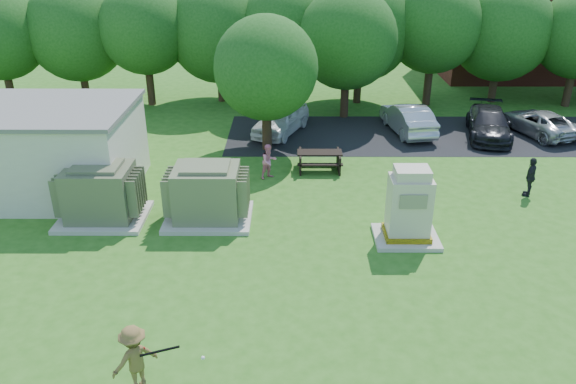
{
  "coord_description": "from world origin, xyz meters",
  "views": [
    {
      "loc": [
        0.07,
        -13.01,
        9.28
      ],
      "look_at": [
        0.0,
        4.0,
        1.3
      ],
      "focal_mm": 35.0,
      "sensor_mm": 36.0,
      "label": 1
    }
  ],
  "objects_px": {
    "car_white": "(281,119)",
    "person_at_picnic": "(269,161)",
    "batter": "(135,358)",
    "car_silver_a": "(408,118)",
    "transformer_right": "(207,194)",
    "transformer_left": "(101,194)",
    "car_dark": "(489,123)",
    "generator_cabinet": "(409,209)",
    "picnic_table": "(320,158)",
    "person_walking_right": "(531,177)",
    "car_silver_b": "(538,122)"
  },
  "relations": [
    {
      "from": "transformer_right",
      "to": "batter",
      "type": "xyz_separation_m",
      "value": [
        -0.51,
        -8.01,
        -0.16
      ]
    },
    {
      "from": "generator_cabinet",
      "to": "picnic_table",
      "type": "xyz_separation_m",
      "value": [
        -2.58,
        5.93,
        -0.61
      ]
    },
    {
      "from": "picnic_table",
      "to": "person_walking_right",
      "type": "bearing_deg",
      "value": -17.65
    },
    {
      "from": "batter",
      "to": "car_silver_b",
      "type": "relative_size",
      "value": 0.38
    },
    {
      "from": "person_walking_right",
      "to": "car_silver_a",
      "type": "height_order",
      "value": "person_walking_right"
    },
    {
      "from": "transformer_left",
      "to": "person_walking_right",
      "type": "xyz_separation_m",
      "value": [
        15.71,
        2.03,
        -0.2
      ]
    },
    {
      "from": "batter",
      "to": "person_at_picnic",
      "type": "xyz_separation_m",
      "value": [
        2.51,
        11.66,
        -0.09
      ]
    },
    {
      "from": "person_at_picnic",
      "to": "car_silver_a",
      "type": "bearing_deg",
      "value": 4.33
    },
    {
      "from": "person_at_picnic",
      "to": "car_white",
      "type": "distance_m",
      "value": 5.68
    },
    {
      "from": "car_dark",
      "to": "transformer_right",
      "type": "bearing_deg",
      "value": -133.14
    },
    {
      "from": "batter",
      "to": "car_silver_a",
      "type": "xyz_separation_m",
      "value": [
        9.26,
        17.42,
        -0.09
      ]
    },
    {
      "from": "transformer_left",
      "to": "car_silver_a",
      "type": "xyz_separation_m",
      "value": [
        12.45,
        9.41,
        -0.24
      ]
    },
    {
      "from": "car_silver_a",
      "to": "transformer_left",
      "type": "bearing_deg",
      "value": 27.36
    },
    {
      "from": "transformer_right",
      "to": "car_silver_a",
      "type": "distance_m",
      "value": 12.85
    },
    {
      "from": "generator_cabinet",
      "to": "batter",
      "type": "xyz_separation_m",
      "value": [
        -7.2,
        -6.63,
        -0.3
      ]
    },
    {
      "from": "car_white",
      "to": "car_silver_a",
      "type": "bearing_deg",
      "value": 23.39
    },
    {
      "from": "transformer_right",
      "to": "picnic_table",
      "type": "bearing_deg",
      "value": 47.84
    },
    {
      "from": "batter",
      "to": "person_walking_right",
      "type": "xyz_separation_m",
      "value": [
        12.52,
        10.04,
        -0.04
      ]
    },
    {
      "from": "batter",
      "to": "car_silver_a",
      "type": "distance_m",
      "value": 19.73
    },
    {
      "from": "car_white",
      "to": "generator_cabinet",
      "type": "bearing_deg",
      "value": -45.59
    },
    {
      "from": "transformer_left",
      "to": "person_walking_right",
      "type": "relative_size",
      "value": 1.95
    },
    {
      "from": "car_white",
      "to": "person_at_picnic",
      "type": "bearing_deg",
      "value": -71.47
    },
    {
      "from": "picnic_table",
      "to": "car_dark",
      "type": "height_order",
      "value": "car_dark"
    },
    {
      "from": "car_dark",
      "to": "car_silver_b",
      "type": "height_order",
      "value": "car_dark"
    },
    {
      "from": "car_white",
      "to": "car_dark",
      "type": "distance_m",
      "value": 10.2
    },
    {
      "from": "generator_cabinet",
      "to": "car_dark",
      "type": "height_order",
      "value": "generator_cabinet"
    },
    {
      "from": "car_silver_a",
      "to": "car_silver_b",
      "type": "bearing_deg",
      "value": 168.57
    },
    {
      "from": "generator_cabinet",
      "to": "person_at_picnic",
      "type": "xyz_separation_m",
      "value": [
        -4.69,
        5.04,
        -0.39
      ]
    },
    {
      "from": "transformer_right",
      "to": "car_silver_b",
      "type": "height_order",
      "value": "transformer_right"
    },
    {
      "from": "picnic_table",
      "to": "person_walking_right",
      "type": "distance_m",
      "value": 8.29
    },
    {
      "from": "car_dark",
      "to": "generator_cabinet",
      "type": "bearing_deg",
      "value": -108.15
    },
    {
      "from": "transformer_left",
      "to": "car_dark",
      "type": "xyz_separation_m",
      "value": [
        16.29,
        8.77,
        -0.29
      ]
    },
    {
      "from": "car_silver_a",
      "to": "car_silver_b",
      "type": "height_order",
      "value": "car_silver_a"
    },
    {
      "from": "car_white",
      "to": "transformer_left",
      "type": "bearing_deg",
      "value": -100.66
    },
    {
      "from": "picnic_table",
      "to": "person_walking_right",
      "type": "xyz_separation_m",
      "value": [
        7.89,
        -2.51,
        0.27
      ]
    },
    {
      "from": "person_walking_right",
      "to": "generator_cabinet",
      "type": "bearing_deg",
      "value": -26.27
    },
    {
      "from": "person_at_picnic",
      "to": "car_silver_a",
      "type": "relative_size",
      "value": 0.33
    },
    {
      "from": "transformer_right",
      "to": "car_white",
      "type": "height_order",
      "value": "transformer_right"
    },
    {
      "from": "transformer_left",
      "to": "batter",
      "type": "distance_m",
      "value": 8.62
    },
    {
      "from": "batter",
      "to": "car_dark",
      "type": "bearing_deg",
      "value": -166.3
    },
    {
      "from": "car_silver_a",
      "to": "car_dark",
      "type": "relative_size",
      "value": 0.94
    },
    {
      "from": "transformer_left",
      "to": "car_silver_b",
      "type": "distance_m",
      "value": 21.04
    },
    {
      "from": "car_silver_a",
      "to": "transformer_right",
      "type": "bearing_deg",
      "value": 37.36
    },
    {
      "from": "transformer_right",
      "to": "picnic_table",
      "type": "height_order",
      "value": "transformer_right"
    },
    {
      "from": "car_dark",
      "to": "car_silver_b",
      "type": "relative_size",
      "value": 1.09
    },
    {
      "from": "batter",
      "to": "transformer_left",
      "type": "bearing_deg",
      "value": -106.61
    },
    {
      "from": "transformer_left",
      "to": "car_dark",
      "type": "distance_m",
      "value": 18.51
    },
    {
      "from": "transformer_left",
      "to": "transformer_right",
      "type": "height_order",
      "value": "same"
    },
    {
      "from": "transformer_right",
      "to": "car_white",
      "type": "bearing_deg",
      "value": 75.53
    },
    {
      "from": "car_white",
      "to": "car_dark",
      "type": "height_order",
      "value": "car_white"
    }
  ]
}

